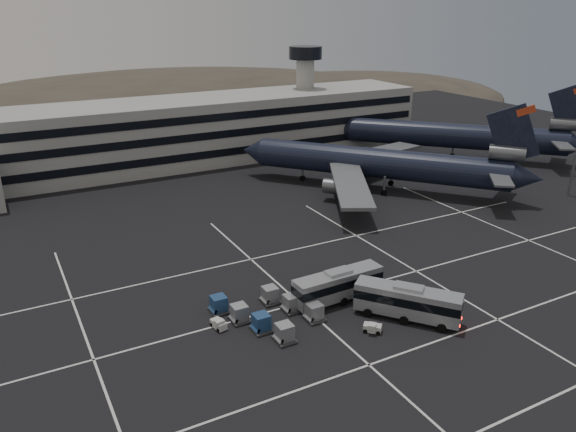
% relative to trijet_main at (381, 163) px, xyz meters
% --- Properties ---
extents(ground, '(260.00, 260.00, 0.00)m').
position_rel_trijet_main_xyz_m(ground, '(-29.18, -34.82, -5.25)').
color(ground, black).
rests_on(ground, ground).
extents(lane_markings, '(90.00, 55.62, 0.01)m').
position_rel_trijet_main_xyz_m(lane_markings, '(-28.23, -34.10, -5.24)').
color(lane_markings, silver).
rests_on(lane_markings, ground).
extents(terminal, '(125.00, 26.00, 24.00)m').
position_rel_trijet_main_xyz_m(terminal, '(-32.13, 36.32, 1.68)').
color(terminal, gray).
rests_on(terminal, ground).
extents(hills, '(352.00, 180.00, 44.00)m').
position_rel_trijet_main_xyz_m(hills, '(-11.19, 135.18, -17.32)').
color(hills, '#38332B').
rests_on(hills, ground).
extents(trijet_main, '(42.02, 47.27, 18.08)m').
position_rel_trijet_main_xyz_m(trijet_main, '(0.00, 0.00, 0.00)').
color(trijet_main, black).
rests_on(trijet_main, ground).
extents(trijet_far, '(43.93, 45.33, 18.08)m').
position_rel_trijet_main_xyz_m(trijet_far, '(29.89, 10.35, 0.18)').
color(trijet_far, black).
rests_on(trijet_far, ground).
extents(bus_near, '(9.60, 11.03, 4.21)m').
position_rel_trijet_main_xyz_m(bus_near, '(-26.22, -39.67, -2.95)').
color(bus_near, '#95989D').
rests_on(bus_near, ground).
extents(bus_far, '(11.65, 3.22, 4.09)m').
position_rel_trijet_main_xyz_m(bus_far, '(-30.87, -32.48, -3.01)').
color(bus_far, '#95989D').
rests_on(bus_far, ground).
extents(tug_a, '(1.52, 2.15, 1.27)m').
position_rel_trijet_main_xyz_m(tug_a, '(-45.81, -31.43, -4.69)').
color(tug_a, beige).
rests_on(tug_a, ground).
extents(tug_b, '(2.18, 2.19, 1.24)m').
position_rel_trijet_main_xyz_m(tug_b, '(-31.22, -40.11, -4.70)').
color(tug_b, beige).
rests_on(tug_b, ground).
extents(uld_cluster, '(11.72, 11.96, 2.01)m').
position_rel_trijet_main_xyz_m(uld_cluster, '(-40.12, -32.26, -4.27)').
color(uld_cluster, '#2D2D30').
rests_on(uld_cluster, ground).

